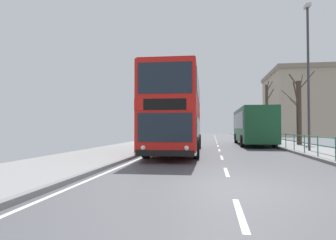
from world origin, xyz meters
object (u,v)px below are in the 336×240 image
street_lamp_far_side (308,67)px  background_building_00 (305,104)px  background_bus_far_lane (253,125)px  double_decker_bus_main (177,114)px  bare_tree_far_01 (267,110)px  bare_tree_far_00 (299,110)px

street_lamp_far_side → background_building_00: 37.56m
street_lamp_far_side → background_building_00: (10.64, 36.02, 0.60)m
background_bus_far_lane → background_building_00: (12.85, 28.27, 4.04)m
double_decker_bus_main → background_building_00: bearing=63.6°
double_decker_bus_main → background_bus_far_lane: bearing=57.9°
bare_tree_far_01 → background_building_00: bearing=64.4°
double_decker_bus_main → bare_tree_far_00: size_ratio=1.86×
bare_tree_far_00 → background_building_00: background_building_00 is taller
bare_tree_far_01 → background_building_00: 24.37m
street_lamp_far_side → background_building_00: bearing=73.5°
background_bus_far_lane → street_lamp_far_side: (2.20, -7.75, 3.45)m
background_bus_far_lane → bare_tree_far_00: size_ratio=1.67×
background_bus_far_lane → background_building_00: bearing=65.6°
background_building_00 → bare_tree_far_00: bearing=-107.6°
bare_tree_far_00 → bare_tree_far_01: (-1.08, 7.69, 0.48)m
bare_tree_far_01 → background_bus_far_lane: bearing=-110.4°
double_decker_bus_main → background_building_00: (18.41, 37.13, 3.40)m
bare_tree_far_00 → bare_tree_far_01: bearing=98.0°
bare_tree_far_01 → double_decker_bus_main: bearing=-117.5°
street_lamp_far_side → bare_tree_far_01: bearing=89.3°
background_bus_far_lane → bare_tree_far_01: bare_tree_far_01 is taller
street_lamp_far_side → bare_tree_far_00: size_ratio=1.46×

